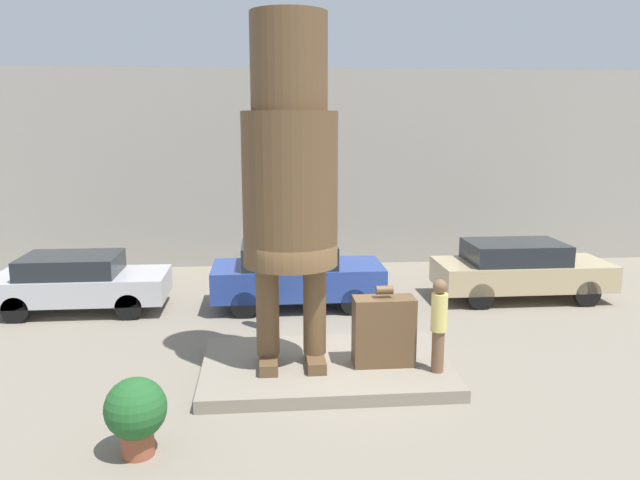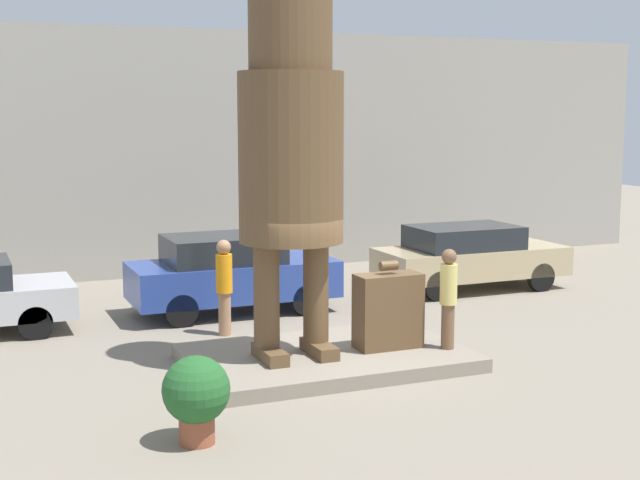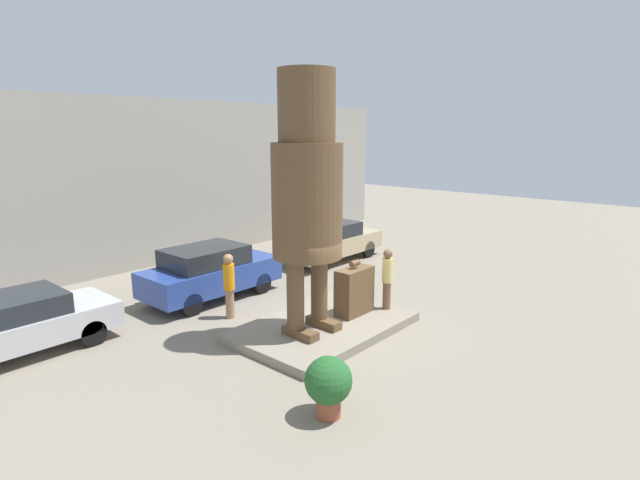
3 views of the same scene
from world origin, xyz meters
TOP-DOWN VIEW (x-y plane):
  - ground_plane at (0.00, 0.00)m, footprint 60.00×60.00m
  - pedestal at (0.00, 0.00)m, footprint 4.55×2.96m
  - building_backdrop at (0.00, 9.27)m, footprint 28.00×0.60m
  - statue_figure at (-0.63, -0.03)m, footprint 1.67×1.67m
  - giant_suitcase at (1.04, -0.18)m, footprint 1.11×0.53m
  - tourist at (1.94, -0.63)m, footprint 0.29×0.29m
  - parked_car_silver at (-5.65, 4.41)m, footprint 4.15×1.80m
  - parked_car_blue at (-0.33, 4.30)m, footprint 4.24×1.82m
  - parked_car_tan at (5.57, 4.47)m, footprint 4.47×1.82m
  - planter_pot at (-2.92, -2.63)m, footprint 0.87×0.87m
  - worker_hivis at (-0.99, 2.55)m, footprint 0.31×0.31m

SIDE VIEW (x-z plane):
  - ground_plane at x=0.00m, z-range 0.00..0.00m
  - pedestal at x=0.00m, z-range 0.00..0.23m
  - planter_pot at x=-2.92m, z-range 0.08..1.22m
  - parked_car_silver at x=-5.65m, z-range 0.05..1.46m
  - parked_car_tan at x=5.57m, z-range 0.05..1.58m
  - parked_car_blue at x=-0.33m, z-range 0.04..1.68m
  - giant_suitcase at x=1.04m, z-range 0.12..1.61m
  - worker_hivis at x=-0.99m, z-range 0.09..1.90m
  - tourist at x=1.94m, z-range 0.31..2.00m
  - building_backdrop at x=0.00m, z-range 0.00..6.24m
  - statue_figure at x=-0.63m, z-range 0.75..6.93m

